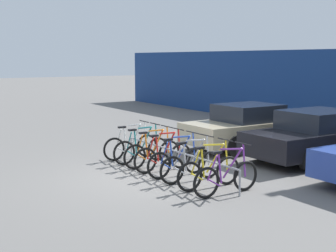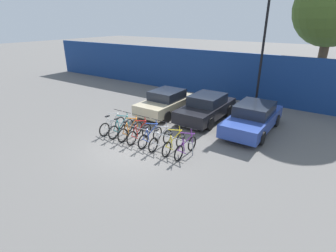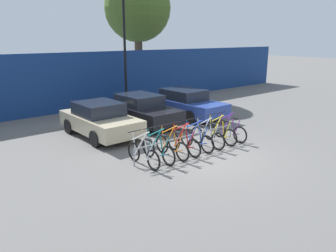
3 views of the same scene
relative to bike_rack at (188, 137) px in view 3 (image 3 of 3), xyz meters
The scene contains 16 objects.
ground_plane 0.84m from the bike_rack, 92.11° to the right, with size 120.00×120.00×0.00m, color #605E5B.
hoarding_wall 8.89m from the bike_rack, 90.16° to the left, with size 36.00×0.16×3.18m, color navy.
bike_rack is the anchor object (origin of this frame).
bicycle_white 2.11m from the bike_rack, behind, with size 0.68×1.71×1.05m.
bicycle_teal 1.51m from the bike_rack, behind, with size 0.68×1.71×1.05m.
bicycle_orange 0.93m from the bike_rack, behind, with size 0.68×1.71×1.05m.
bicycle_red 0.42m from the bike_rack, 158.08° to the right, with size 0.68×1.71×1.05m.
bicycle_blue 0.33m from the bike_rack, 28.47° to the right, with size 0.68×1.71×1.05m.
bicycle_silver 0.85m from the bike_rack, 10.12° to the right, with size 0.68×1.71×1.05m.
bicycle_yellow 1.53m from the bike_rack, ahead, with size 0.68×1.71×1.05m.
bicycle_purple 2.11m from the bike_rack, ahead, with size 0.68×1.71×1.05m.
car_beige 3.96m from the bike_rack, 112.55° to the left, with size 1.91×3.98×1.40m.
car_black 4.21m from the bike_rack, 78.24° to the left, with size 1.91×4.22×1.40m.
car_blue 5.30m from the bike_rack, 48.42° to the left, with size 1.91×4.53×1.40m.
lamp_post 8.85m from the bike_rack, 72.36° to the left, with size 0.24×0.44×6.88m.
tree_behind_hoarding 13.02m from the bike_rack, 63.10° to the left, with size 4.37×4.37×7.99m.
Camera 3 is at (-7.73, -7.41, 3.93)m, focal length 35.00 mm.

